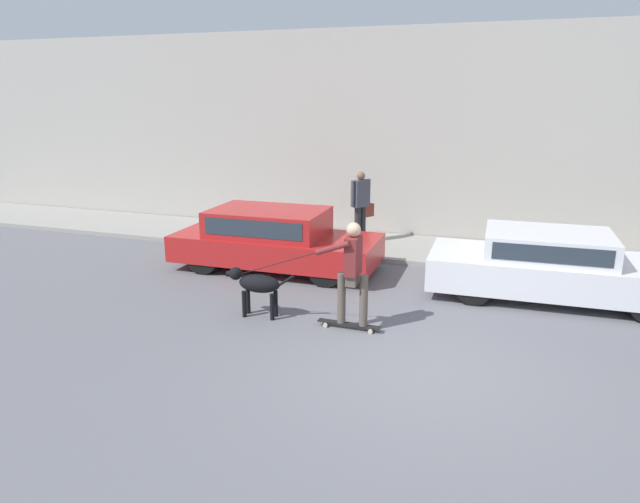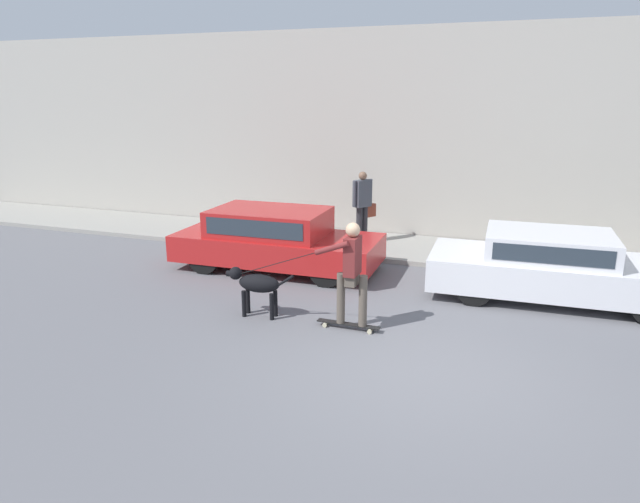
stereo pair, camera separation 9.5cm
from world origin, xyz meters
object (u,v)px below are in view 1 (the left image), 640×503
object	(u,v)px
parked_car_0	(274,240)
skateboarder	(352,269)
parked_car_1	(554,267)
pedestrian_with_bag	(361,204)
dog	(256,284)

from	to	relation	value
parked_car_0	skateboarder	size ratio (longest dim) A/B	1.74
parked_car_1	pedestrian_with_bag	distance (m)	4.74
dog	pedestrian_with_bag	world-z (taller)	pedestrian_with_bag
parked_car_1	pedestrian_with_bag	bearing A→B (deg)	148.64
parked_car_0	dog	xyz separation A→B (m)	(0.77, -2.47, -0.07)
parked_car_0	pedestrian_with_bag	distance (m)	2.65
pedestrian_with_bag	parked_car_0	bearing A→B (deg)	-85.16
parked_car_0	parked_car_1	bearing A→B (deg)	-1.22
pedestrian_with_bag	parked_car_1	bearing A→B (deg)	1.96
skateboarder	pedestrian_with_bag	distance (m)	4.95
parked_car_1	skateboarder	distance (m)	3.85
parked_car_0	parked_car_1	size ratio (longest dim) A/B	0.96
skateboarder	pedestrian_with_bag	world-z (taller)	pedestrian_with_bag
parked_car_1	dog	world-z (taller)	parked_car_1
dog	skateboarder	size ratio (longest dim) A/B	0.48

